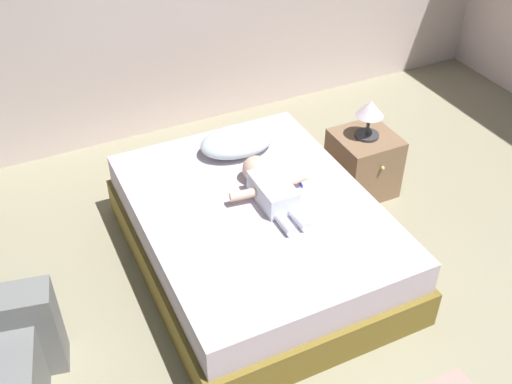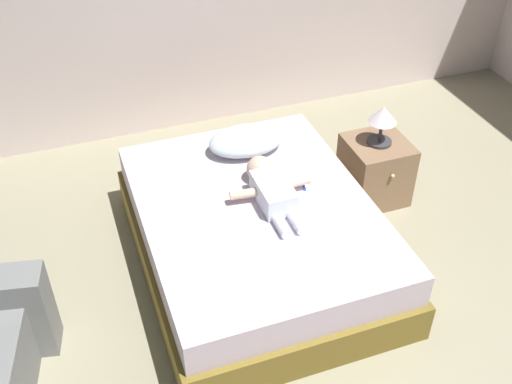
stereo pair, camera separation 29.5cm
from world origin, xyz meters
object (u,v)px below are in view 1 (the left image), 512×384
toothbrush (299,180)px  lamp (370,112)px  bed (256,234)px  baby (269,187)px  pillow (237,141)px  nightstand (363,163)px

toothbrush → lamp: lamp is taller
bed → baby: baby is taller
bed → baby: size_ratio=2.80×
baby → toothbrush: bearing=13.1°
pillow → baby: bearing=-93.1°
lamp → pillow: bearing=166.1°
baby → toothbrush: size_ratio=4.85×
toothbrush → nightstand: (0.69, 0.26, -0.25)m
pillow → lamp: size_ratio=1.82×
lamp → baby: bearing=-161.3°
bed → pillow: size_ratio=3.59×
bed → lamp: bearing=18.9°
toothbrush → lamp: bearing=20.6°
lamp → toothbrush: bearing=-159.4°
lamp → nightstand: bearing=-90.0°
bed → toothbrush: toothbrush is taller
baby → lamp: bearing=18.7°
pillow → baby: size_ratio=0.78×
baby → nightstand: baby is taller
bed → lamp: 1.19m
nightstand → lamp: bearing=90.0°
toothbrush → lamp: 0.76m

